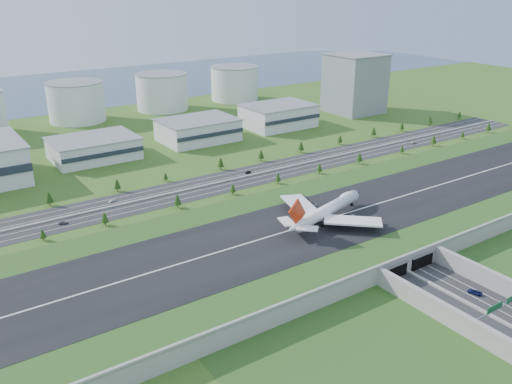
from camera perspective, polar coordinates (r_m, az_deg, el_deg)
ground at (r=281.22m, az=8.03°, el=-4.18°), size 1200.00×1200.00×0.00m
airfield_deck at (r=279.42m, az=8.09°, el=-3.43°), size 520.00×100.00×9.20m
sign_gantry_near at (r=226.14m, az=24.62°, el=-10.87°), size 38.70×0.70×9.80m
north_expressway at (r=351.33m, az=-2.30°, el=1.33°), size 560.00×36.00×0.12m
tree_row at (r=362.81m, az=0.52°, el=2.80°), size 506.90×48.72×8.44m
hangar_mid_a at (r=408.55m, az=-16.70°, el=4.41°), size 58.00×42.00×15.00m
hangar_mid_b at (r=439.53m, az=-6.14°, el=6.49°), size 58.00×42.00×17.00m
hangar_mid_c at (r=480.74m, az=2.35°, el=8.01°), size 58.00×42.00×19.00m
office_tower at (r=541.44m, az=10.34°, el=11.14°), size 46.00×46.00×55.00m
fuel_tank_b at (r=525.06m, az=-18.40°, el=8.98°), size 50.00×50.00×35.00m
fuel_tank_c at (r=553.57m, az=-9.87°, el=10.34°), size 50.00×50.00×35.00m
fuel_tank_d at (r=593.00m, az=-2.26°, el=11.35°), size 50.00×50.00×35.00m
bay_water at (r=698.59m, az=-19.55°, el=10.23°), size 1200.00×260.00×0.06m
boeing_747 at (r=272.35m, az=7.51°, el=-1.88°), size 62.35×58.13×19.76m
car_0 at (r=222.12m, az=22.85°, el=-13.02°), size 2.56×5.16×1.69m
car_2 at (r=243.36m, az=22.03°, el=-9.73°), size 4.15×6.32×1.62m
car_4 at (r=304.26m, az=-19.64°, el=-3.06°), size 5.06×3.17×1.61m
car_5 at (r=362.28m, az=-0.86°, el=2.11°), size 4.82×2.58×1.51m
car_6 at (r=447.24m, az=16.28°, el=4.99°), size 5.02×2.65×1.35m
car_7 at (r=325.83m, az=-14.98°, el=-0.92°), size 5.01×3.33×1.35m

